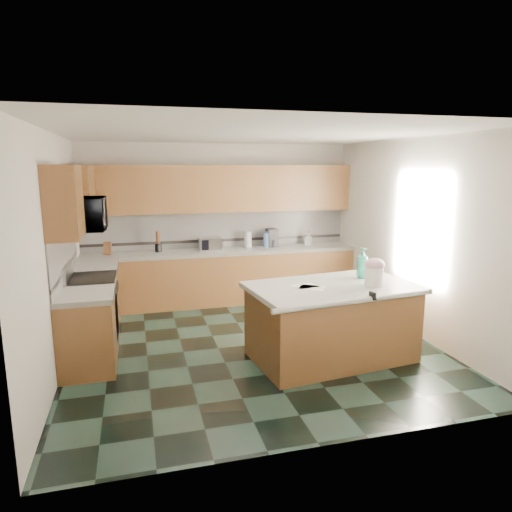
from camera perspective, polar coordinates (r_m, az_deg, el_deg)
name	(u,v)px	position (r m, az deg, el deg)	size (l,w,h in m)	color
floor	(252,345)	(6.12, -0.52, -11.03)	(4.60, 4.60, 0.00)	black
ceiling	(252,133)	(5.68, -0.57, 15.07)	(4.60, 4.60, 0.00)	white
wall_back	(218,222)	(7.99, -4.71, 4.21)	(4.60, 0.04, 2.70)	silver
wall_front	(326,292)	(3.60, 8.76, -4.48)	(4.60, 0.04, 2.70)	silver
wall_left	(54,253)	(5.65, -23.99, 0.37)	(0.04, 4.60, 2.70)	silver
wall_right	(413,237)	(6.71, 19.04, 2.30)	(0.04, 4.60, 2.70)	silver
back_base_cab	(223,278)	(7.85, -4.18, -2.74)	(4.60, 0.60, 0.86)	black
back_countertop	(222,252)	(7.75, -4.23, 0.56)	(4.60, 0.64, 0.06)	white
back_upper_cab	(220,189)	(7.76, -4.53, 8.38)	(4.60, 0.33, 0.78)	black
back_backsplash	(219,229)	(7.98, -4.66, 3.36)	(4.60, 0.02, 0.63)	silver
back_accent_band	(219,240)	(8.00, -4.63, 1.97)	(4.60, 0.01, 0.05)	black
left_base_cab_rear	(97,298)	(7.06, -19.26, -4.95)	(0.60, 0.82, 0.86)	black
left_counter_rear	(95,267)	(6.95, -19.50, -1.30)	(0.64, 0.82, 0.06)	white
left_base_cab_front	(87,334)	(5.61, -20.34, -9.19)	(0.60, 0.72, 0.86)	black
left_counter_front	(84,296)	(5.47, -20.66, -4.66)	(0.64, 0.72, 0.06)	white
left_backsplash	(64,254)	(6.20, -22.85, 0.26)	(0.02, 2.30, 0.63)	silver
left_accent_band	(66,269)	(6.23, -22.67, -1.50)	(0.01, 2.30, 0.05)	black
left_upper_cab_rear	(80,193)	(6.96, -21.10, 7.35)	(0.33, 1.09, 0.78)	black
left_upper_cab_front	(64,202)	(5.31, -22.90, 6.26)	(0.33, 0.72, 0.78)	black
range_body	(93,314)	(6.30, -19.76, -6.81)	(0.60, 0.76, 0.88)	#B7B7BC
range_oven_door	(116,315)	(6.29, -17.09, -7.04)	(0.02, 0.68, 0.55)	black
range_cooktop	(90,279)	(6.18, -20.04, -2.74)	(0.62, 0.78, 0.04)	black
range_handle	(117,287)	(6.19, -17.01, -3.68)	(0.02, 0.02, 0.66)	#B7B7BC
range_backguard	(67,271)	(6.19, -22.51, -1.77)	(0.06, 0.76, 0.18)	#B7B7BC
microwave	(85,214)	(6.05, -20.56, 4.94)	(0.73, 0.50, 0.41)	#B7B7BC
island_base	(331,324)	(5.67, 9.41, -8.40)	(1.86, 1.06, 0.86)	black
island_top	(333,288)	(5.53, 9.56, -3.91)	(1.96, 1.16, 0.06)	white
island_bullnose	(355,301)	(5.03, 12.31, -5.54)	(0.06, 0.06, 1.96)	white
treat_jar	(374,276)	(5.57, 14.53, -2.49)	(0.22, 0.22, 0.23)	white
treat_jar_lid	(375,264)	(5.53, 14.60, -0.99)	(0.24, 0.24, 0.15)	#CB939F
treat_jar_knob	(375,260)	(5.52, 14.63, -0.49)	(0.03, 0.03, 0.08)	tan
treat_jar_knob_end_l	(372,260)	(5.50, 14.27, -0.51)	(0.04, 0.04, 0.04)	tan
treat_jar_knob_end_r	(378,260)	(5.54, 14.98, -0.46)	(0.04, 0.04, 0.04)	tan
soap_bottle_island	(362,263)	(5.91, 13.17, -0.86)	(0.15, 0.15, 0.38)	teal
paper_sheet_a	(306,286)	(5.43, 6.21, -3.75)	(0.28, 0.21, 0.00)	white
paper_sheet_b	(312,288)	(5.37, 7.04, -3.94)	(0.30, 0.22, 0.00)	white
clamp_body	(372,296)	(5.13, 14.35, -4.83)	(0.03, 0.09, 0.08)	black
clamp_handle	(375,299)	(5.09, 14.65, -5.21)	(0.01, 0.01, 0.06)	black
knife_block	(108,248)	(7.66, -18.07, 0.91)	(0.11, 0.09, 0.20)	#472814
utensil_crock	(158,248)	(7.69, -12.10, 1.01)	(0.11, 0.11, 0.14)	black
utensil_bundle	(158,237)	(7.66, -12.16, 2.29)	(0.07, 0.07, 0.21)	#472814
toaster_oven	(210,244)	(7.74, -5.75, 1.53)	(0.36, 0.25, 0.21)	#B7B7BC
toaster_oven_door	(211,245)	(7.63, -5.61, 1.39)	(0.32, 0.01, 0.17)	black
paper_towel	(248,239)	(7.92, -1.02, 2.08)	(0.13, 0.13, 0.29)	white
paper_towel_base	(248,247)	(7.94, -1.02, 1.12)	(0.19, 0.19, 0.01)	#B7B7BC
water_jug	(268,240)	(7.98, 1.49, 2.01)	(0.15, 0.15, 0.25)	#6794D8
water_jug_neck	(268,232)	(7.95, 1.50, 3.02)	(0.07, 0.07, 0.04)	#6794D8
coffee_maker	(272,238)	(8.01, 2.00, 2.28)	(0.18, 0.20, 0.31)	black
coffee_carafe	(273,243)	(7.98, 2.09, 1.58)	(0.13, 0.13, 0.13)	black
soap_bottle_back	(309,239)	(8.21, 6.60, 2.13)	(0.10, 0.10, 0.23)	white
soap_back_cap	(309,232)	(8.19, 6.62, 3.02)	(0.02, 0.02, 0.03)	red
window_light_proxy	(421,228)	(6.51, 19.88, 3.32)	(0.02, 1.40, 1.10)	white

